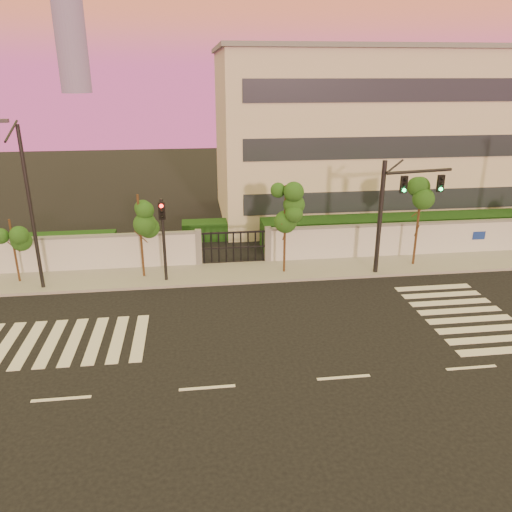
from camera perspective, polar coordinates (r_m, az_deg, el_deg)
The scene contains 13 objects.
ground at distance 19.13m, azimuth 9.97°, elevation -13.52°, with size 120.00×120.00×0.00m, color black.
sidewalk at distance 28.14m, azimuth 3.81°, elevation -1.63°, with size 60.00×3.00×0.15m, color gray.
perimeter_wall at distance 29.19m, azimuth 3.50°, elevation 1.29°, with size 60.00×0.36×2.20m.
hedge_row at distance 32.02m, azimuth 4.45°, elevation 2.52°, with size 41.00×4.25×1.80m.
institutional_building at distance 39.95m, azimuth 13.87°, elevation 13.39°, with size 24.40×12.40×12.25m.
road_markings at distance 21.89m, azimuth 3.10°, elevation -8.52°, with size 57.00×7.62×0.02m.
street_tree_b at distance 28.50m, azimuth -26.07°, elevation 2.00°, with size 1.35×1.07×3.54m.
street_tree_c at distance 26.75m, azimuth -13.15°, elevation 4.32°, with size 1.52×1.21×4.67m.
street_tree_d at distance 26.67m, azimuth 3.41°, elevation 5.31°, with size 1.58×1.26×4.99m.
street_tree_e at distance 29.22m, azimuth 18.23°, elevation 5.51°, with size 1.64×1.31×4.90m.
traffic_signal_main at distance 27.57m, azimuth 15.67°, elevation 5.74°, with size 3.97×0.81×6.30m.
traffic_signal_secondary at distance 26.11m, azimuth -10.57°, elevation 2.87°, with size 0.35×0.34×4.56m.
streetlight_west at distance 26.47m, azimuth -24.57°, elevation 5.67°, with size 0.52×2.09×8.69m.
Camera 1 is at (-5.21, -15.09, 10.54)m, focal length 35.00 mm.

